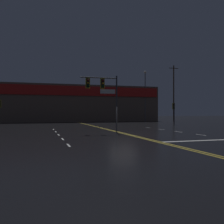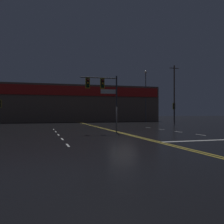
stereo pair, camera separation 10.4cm
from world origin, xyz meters
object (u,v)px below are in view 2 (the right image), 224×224
traffic_signal_median (102,89)px  streetlight_near_right (146,90)px  traffic_signal_corner_northwest (0,107)px  traffic_signal_corner_northeast (174,109)px

traffic_signal_median → streetlight_near_right: size_ratio=0.50×
traffic_signal_corner_northwest → traffic_signal_corner_northeast: bearing=0.1°
traffic_signal_median → traffic_signal_corner_northwest: size_ratio=1.54×
traffic_signal_median → traffic_signal_corner_northeast: 18.74m
traffic_signal_corner_northeast → streetlight_near_right: (1.93, 15.17, 4.36)m
traffic_signal_corner_northeast → traffic_signal_median: bearing=-141.5°
streetlight_near_right → traffic_signal_corner_northwest: bearing=-150.7°
traffic_signal_corner_northwest → streetlight_near_right: size_ratio=0.33×
traffic_signal_median → traffic_signal_corner_northeast: (14.61, 11.61, -1.66)m
traffic_signal_corner_northwest → streetlight_near_right: (27.15, 15.23, 4.25)m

